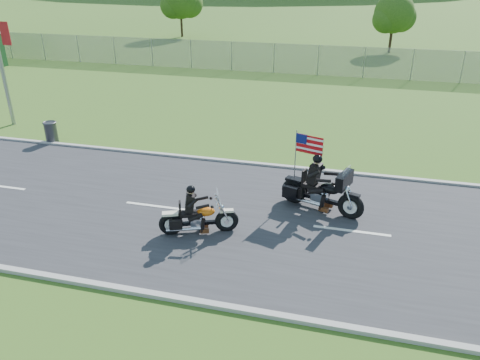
# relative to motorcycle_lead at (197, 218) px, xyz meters

# --- Properties ---
(ground) EXTENTS (420.00, 420.00, 0.00)m
(ground) POSITION_rel_motorcycle_lead_xyz_m (0.29, 1.14, -0.49)
(ground) COLOR #315119
(ground) RESTS_ON ground
(road) EXTENTS (120.00, 8.00, 0.04)m
(road) POSITION_rel_motorcycle_lead_xyz_m (0.29, 1.14, -0.47)
(road) COLOR #28282B
(road) RESTS_ON ground
(curb_north) EXTENTS (120.00, 0.18, 0.12)m
(curb_north) POSITION_rel_motorcycle_lead_xyz_m (0.29, 5.19, -0.44)
(curb_north) COLOR #9E9B93
(curb_north) RESTS_ON ground
(curb_south) EXTENTS (120.00, 0.18, 0.12)m
(curb_south) POSITION_rel_motorcycle_lead_xyz_m (0.29, -2.91, -0.44)
(curb_south) COLOR #9E9B93
(curb_south) RESTS_ON ground
(fence) EXTENTS (60.00, 0.03, 2.00)m
(fence) POSITION_rel_motorcycle_lead_xyz_m (-4.71, 21.14, 0.51)
(fence) COLOR gray
(fence) RESTS_ON ground
(tree_fence_near) EXTENTS (3.52, 3.28, 4.75)m
(tree_fence_near) POSITION_rel_motorcycle_lead_xyz_m (6.33, 31.18, 2.48)
(tree_fence_near) COLOR #382316
(tree_fence_near) RESTS_ON ground
(tree_fence_mid) EXTENTS (3.96, 3.69, 5.30)m
(tree_fence_mid) POSITION_rel_motorcycle_lead_xyz_m (-13.66, 35.18, 2.82)
(tree_fence_mid) COLOR #382316
(tree_fence_mid) RESTS_ON ground
(motorcycle_lead) EXTENTS (2.19, 1.09, 1.54)m
(motorcycle_lead) POSITION_rel_motorcycle_lead_xyz_m (0.00, 0.00, 0.00)
(motorcycle_lead) COLOR black
(motorcycle_lead) RESTS_ON ground
(motorcycle_follow) EXTENTS (2.67, 1.31, 2.29)m
(motorcycle_follow) POSITION_rel_motorcycle_lead_xyz_m (3.28, 2.23, 0.14)
(motorcycle_follow) COLOR black
(motorcycle_follow) RESTS_ON ground
(trash_can) EXTENTS (0.65, 0.65, 0.89)m
(trash_can) POSITION_rel_motorcycle_lead_xyz_m (-8.45, 5.44, -0.04)
(trash_can) COLOR #37383D
(trash_can) RESTS_ON ground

